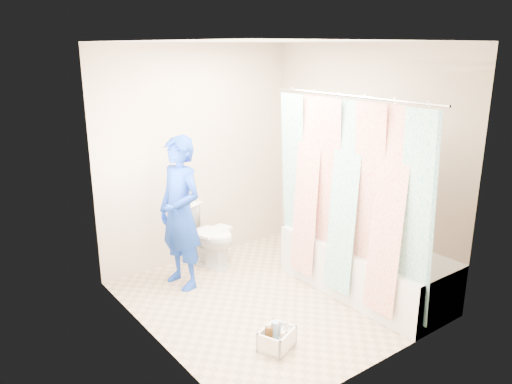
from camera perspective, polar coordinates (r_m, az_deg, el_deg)
floor at (r=4.96m, az=1.68°, el=-12.08°), size 2.60×2.60×0.00m
ceiling at (r=4.36m, az=1.95°, el=16.84°), size 2.40×2.60×0.02m
wall_back at (r=5.56m, az=-6.59°, el=4.19°), size 2.40×0.02×2.40m
wall_front at (r=3.64m, az=14.69°, el=-2.86°), size 2.40×0.02×2.40m
wall_left at (r=3.91m, az=-12.08°, el=-1.33°), size 0.02×2.60×2.40m
wall_right at (r=5.33m, az=11.97°, el=3.40°), size 0.02×2.60×2.40m
bathtub at (r=5.11m, az=12.31°, el=-8.26°), size 0.70×1.75×0.50m
curtain_rod at (r=4.43m, az=10.78°, el=10.73°), size 0.02×1.90×0.02m
shower_curtain at (r=4.61m, az=10.17°, el=-0.85°), size 0.06×1.75×1.80m
toilet at (r=5.60m, az=-5.63°, el=-4.85°), size 0.58×0.76×0.69m
tank_lid at (r=5.51m, az=-4.77°, el=-4.52°), size 0.46×0.31×0.03m
tank_internals at (r=5.58m, az=-7.42°, el=-1.37°), size 0.16×0.08×0.22m
plumber at (r=4.99m, az=-8.65°, el=-2.40°), size 0.44×0.61×1.55m
cleaning_caddy at (r=4.22m, az=2.46°, el=-16.44°), size 0.34×0.31×0.21m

